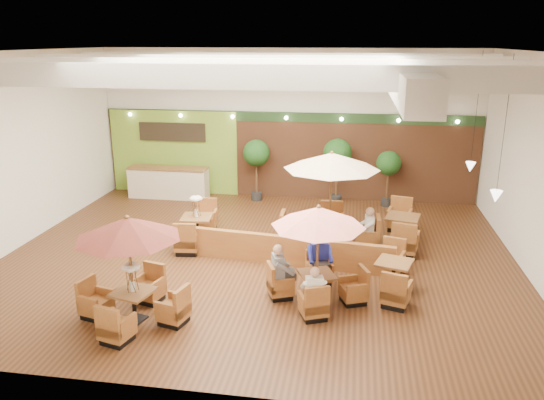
% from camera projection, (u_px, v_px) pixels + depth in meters
% --- Properties ---
extents(room, '(14.04, 14.00, 5.52)m').
position_uv_depth(room, '(274.00, 120.00, 14.82)').
color(room, '#381E0F').
rests_on(room, ground).
extents(service_counter, '(3.00, 0.75, 1.18)m').
position_uv_depth(service_counter, '(169.00, 183.00, 20.07)').
color(service_counter, beige).
rests_on(service_counter, ground).
extents(booth_divider, '(5.77, 0.86, 0.80)m').
position_uv_depth(booth_divider, '(285.00, 250.00, 14.12)').
color(booth_divider, brown).
rests_on(booth_divider, ground).
extents(table_0, '(2.43, 2.43, 2.39)m').
position_uv_depth(table_0, '(129.00, 250.00, 10.94)').
color(table_0, brown).
rests_on(table_0, ground).
extents(table_1, '(2.40, 2.40, 2.32)m').
position_uv_depth(table_1, '(318.00, 235.00, 11.83)').
color(table_1, brown).
rests_on(table_1, ground).
extents(table_2, '(2.82, 2.82, 2.88)m').
position_uv_depth(table_2, '(331.00, 184.00, 14.68)').
color(table_2, brown).
rests_on(table_2, ground).
extents(table_3, '(0.96, 2.65, 1.55)m').
position_uv_depth(table_3, '(197.00, 225.00, 15.74)').
color(table_3, brown).
rests_on(table_3, ground).
extents(table_4, '(1.00, 2.52, 0.90)m').
position_uv_depth(table_4, '(393.00, 275.00, 12.75)').
color(table_4, brown).
rests_on(table_4, ground).
extents(table_5, '(1.11, 2.87, 1.03)m').
position_uv_depth(table_5, '(402.00, 230.00, 15.67)').
color(table_5, brown).
rests_on(table_5, ground).
extents(topiary_0, '(0.98, 0.98, 2.29)m').
position_uv_depth(topiary_0, '(256.00, 155.00, 19.43)').
color(topiary_0, black).
rests_on(topiary_0, ground).
extents(topiary_1, '(1.04, 1.04, 2.41)m').
position_uv_depth(topiary_1, '(337.00, 156.00, 18.96)').
color(topiary_1, black).
rests_on(topiary_1, ground).
extents(topiary_2, '(0.87, 0.87, 2.02)m').
position_uv_depth(topiary_2, '(389.00, 165.00, 18.77)').
color(topiary_2, black).
rests_on(topiary_2, ground).
extents(diner_0, '(0.41, 0.36, 0.76)m').
position_uv_depth(diner_0, '(314.00, 287.00, 11.28)').
color(diner_0, white).
rests_on(diner_0, ground).
extents(diner_1, '(0.46, 0.41, 0.86)m').
position_uv_depth(diner_1, '(320.00, 255.00, 12.86)').
color(diner_1, '#222B97').
rests_on(diner_1, ground).
extents(diner_2, '(0.44, 0.47, 0.86)m').
position_uv_depth(diner_2, '(280.00, 266.00, 12.19)').
color(diner_2, slate).
rests_on(diner_2, ground).
extents(diner_3, '(0.39, 0.31, 0.81)m').
position_uv_depth(diner_3, '(327.00, 238.00, 14.02)').
color(diner_3, '#222B97').
rests_on(diner_3, ground).
extents(diner_4, '(0.35, 0.43, 0.86)m').
position_uv_depth(diner_4, '(367.00, 226.00, 14.86)').
color(diner_4, white).
rests_on(diner_4, ground).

